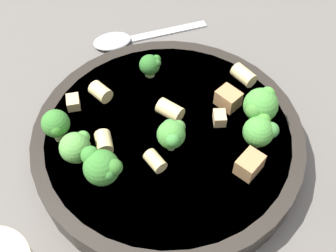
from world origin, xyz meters
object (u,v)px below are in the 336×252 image
object	(u,v)px
broccoli_floret_0	(260,130)
chicken_chunk_1	(249,164)
broccoli_floret_5	(56,125)
chicken_chunk_3	(73,102)
broccoli_floret_6	(261,106)
chicken_chunk_0	(228,99)
broccoli_floret_4	(75,147)
spoon	(127,38)
rigatoni_0	(244,75)
rigatoni_2	(101,92)
rigatoni_1	(104,142)
broccoli_floret_3	(172,134)
chicken_chunk_2	(220,118)
broccoli_floret_1	(150,65)
pasta_bowl	(168,139)
broccoli_floret_2	(102,167)
rigatoni_4	(170,110)
rigatoni_3	(155,161)

from	to	relation	value
broccoli_floret_0	chicken_chunk_1	size ratio (longest dim) A/B	1.38
broccoli_floret_5	chicken_chunk_3	distance (m)	0.05
broccoli_floret_6	chicken_chunk_0	world-z (taller)	broccoli_floret_6
broccoli_floret_4	spoon	xyz separation A→B (m)	(-0.07, -0.21, -0.05)
rigatoni_0	rigatoni_2	bearing A→B (deg)	0.59
chicken_chunk_3	chicken_chunk_0	bearing A→B (deg)	172.09
rigatoni_1	chicken_chunk_0	distance (m)	0.14
broccoli_floret_3	chicken_chunk_2	bearing A→B (deg)	-155.15
rigatoni_1	chicken_chunk_2	xyz separation A→B (m)	(-0.13, -0.02, -0.00)
chicken_chunk_0	chicken_chunk_2	bearing A→B (deg)	57.04
broccoli_floret_1	broccoli_floret_3	distance (m)	0.11
broccoli_floret_6	broccoli_floret_4	bearing A→B (deg)	5.40
broccoli_floret_3	chicken_chunk_3	xyz separation A→B (m)	(0.10, -0.07, -0.02)
broccoli_floret_5	chicken_chunk_0	size ratio (longest dim) A/B	1.60
broccoli_floret_6	spoon	size ratio (longest dim) A/B	0.27
pasta_bowl	broccoli_floret_3	world-z (taller)	broccoli_floret_3
rigatoni_0	chicken_chunk_2	bearing A→B (deg)	53.75
broccoli_floret_2	broccoli_floret_5	size ratio (longest dim) A/B	1.03
broccoli_floret_3	chicken_chunk_2	xyz separation A→B (m)	(-0.06, -0.03, -0.02)
rigatoni_2	chicken_chunk_0	world-z (taller)	chicken_chunk_0
rigatoni_4	chicken_chunk_1	size ratio (longest dim) A/B	1.04
broccoli_floret_3	spoon	world-z (taller)	broccoli_floret_3
broccoli_floret_4	broccoli_floret_1	bearing A→B (deg)	-129.12
broccoli_floret_2	spoon	bearing A→B (deg)	-99.90
broccoli_floret_4	rigatoni_2	world-z (taller)	broccoli_floret_4
broccoli_floret_5	chicken_chunk_0	bearing A→B (deg)	-173.64
broccoli_floret_2	pasta_bowl	bearing A→B (deg)	-144.90
broccoli_floret_4	broccoli_floret_5	world-z (taller)	broccoli_floret_5
broccoli_floret_1	broccoli_floret_6	bearing A→B (deg)	139.79
broccoli_floret_0	broccoli_floret_6	bearing A→B (deg)	-105.66
broccoli_floret_0	rigatoni_0	size ratio (longest dim) A/B	1.31
broccoli_floret_6	rigatoni_3	xyz separation A→B (m)	(0.12, 0.04, -0.02)
broccoli_floret_3	broccoli_floret_5	world-z (taller)	broccoli_floret_5
broccoli_floret_0	chicken_chunk_1	xyz separation A→B (m)	(0.02, 0.03, -0.01)
broccoli_floret_5	rigatoni_4	size ratio (longest dim) A/B	1.44
broccoli_floret_3	pasta_bowl	bearing A→B (deg)	-87.50
broccoli_floret_0	rigatoni_2	distance (m)	0.18
pasta_bowl	rigatoni_3	distance (m)	0.05
rigatoni_4	chicken_chunk_1	distance (m)	0.10
rigatoni_1	rigatoni_3	bearing A→B (deg)	148.78
rigatoni_3	rigatoni_4	world-z (taller)	rigatoni_4
rigatoni_4	rigatoni_2	bearing A→B (deg)	-27.68
broccoli_floret_4	spoon	distance (m)	0.23
broccoli_floret_1	rigatoni_4	distance (m)	0.07
rigatoni_2	chicken_chunk_1	xyz separation A→B (m)	(-0.14, 0.12, 0.00)
broccoli_floret_5	chicken_chunk_1	xyz separation A→B (m)	(-0.19, 0.07, -0.01)
pasta_bowl	chicken_chunk_0	size ratio (longest dim) A/B	11.79
broccoli_floret_6	rigatoni_2	size ratio (longest dim) A/B	1.94
broccoli_floret_5	rigatoni_0	size ratio (longest dim) A/B	1.43
broccoli_floret_0	chicken_chunk_2	distance (m)	0.05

